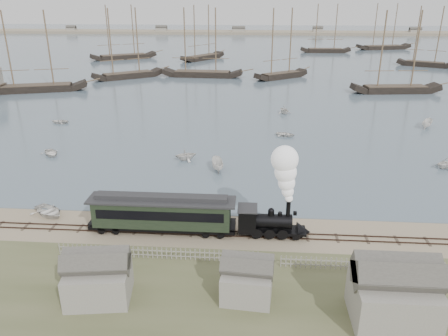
{
  "coord_description": "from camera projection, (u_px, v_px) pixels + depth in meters",
  "views": [
    {
      "loc": [
        2.33,
        -41.56,
        23.16
      ],
      "look_at": [
        -1.34,
        7.8,
        3.5
      ],
      "focal_mm": 35.0,
      "sensor_mm": 36.0,
      "label": 1
    }
  ],
  "objects": [
    {
      "name": "schooner_0",
      "position": [
        31.0,
        51.0,
        108.71
      ],
      "size": [
        25.41,
        12.99,
        20.0
      ],
      "primitive_type": null,
      "rotation": [
        0.0,
        0.0,
        0.31
      ],
      "color": "black",
      "rests_on": "harbor_water"
    },
    {
      "name": "rowboat_5",
      "position": [
        427.0,
        124.0,
        81.31
      ],
      "size": [
        4.16,
        3.4,
        1.54
      ],
      "primitive_type": "imported",
      "rotation": [
        0.0,
        0.0,
        2.57
      ],
      "color": "silver",
      "rests_on": "harbor_water"
    },
    {
      "name": "schooner_7",
      "position": [
        202.0,
        32.0,
        163.79
      ],
      "size": [
        15.87,
        19.91,
        20.0
      ],
      "primitive_type": null,
      "rotation": [
        0.0,
        0.0,
        0.96
      ],
      "color": "black",
      "rests_on": "harbor_water"
    },
    {
      "name": "rowboat_1",
      "position": [
        186.0,
        155.0,
        65.3
      ],
      "size": [
        3.9,
        4.13,
        1.73
      ],
      "primitive_type": "imported",
      "rotation": [
        0.0,
        0.0,
        1.98
      ],
      "color": "silver",
      "rests_on": "harbor_water"
    },
    {
      "name": "shed_left",
      "position": [
        100.0,
        298.0,
        35.87
      ],
      "size": [
        5.0,
        4.0,
        4.1
      ],
      "primitive_type": null,
      "color": "gray",
      "rests_on": "ground"
    },
    {
      "name": "picket_fence_east",
      "position": [
        364.0,
        270.0,
        39.42
      ],
      "size": [
        15.0,
        0.1,
        1.2
      ],
      "primitive_type": null,
      "color": "gray",
      "rests_on": "ground"
    },
    {
      "name": "far_spit",
      "position": [
        254.0,
        34.0,
        278.93
      ],
      "size": [
        500.0,
        20.0,
        1.8
      ],
      "primitive_type": "cube",
      "color": "tan",
      "rests_on": "ground"
    },
    {
      "name": "locomotive",
      "position": [
        281.0,
        198.0,
        43.44
      ],
      "size": [
        7.48,
        2.79,
        9.33
      ],
      "color": "black",
      "rests_on": "ground"
    },
    {
      "name": "harbor_water",
      "position": [
        252.0,
        48.0,
        204.78
      ],
      "size": [
        600.0,
        336.0,
        0.06
      ],
      "primitive_type": "cube",
      "color": "#4D5E6E",
      "rests_on": "ground"
    },
    {
      "name": "rowboat_4",
      "position": [
        445.0,
        163.0,
        62.26
      ],
      "size": [
        3.71,
        3.88,
        1.58
      ],
      "primitive_type": "imported",
      "rotation": [
        0.0,
        0.0,
        5.21
      ],
      "color": "silver",
      "rests_on": "harbor_water"
    },
    {
      "name": "rowboat_6",
      "position": [
        60.0,
        121.0,
        84.39
      ],
      "size": [
        2.69,
        3.55,
        0.69
      ],
      "primitive_type": "imported",
      "rotation": [
        0.0,
        0.0,
        4.62
      ],
      "color": "silver",
      "rests_on": "harbor_water"
    },
    {
      "name": "schooner_8",
      "position": [
        327.0,
        28.0,
        184.48
      ],
      "size": [
        21.04,
        5.25,
        20.0
      ],
      "primitive_type": null,
      "rotation": [
        0.0,
        0.0,
        0.02
      ],
      "color": "black",
      "rests_on": "harbor_water"
    },
    {
      "name": "rowboat_3",
      "position": [
        285.0,
        134.0,
        76.59
      ],
      "size": [
        3.23,
        3.87,
        0.69
      ],
      "primitive_type": "imported",
      "rotation": [
        0.0,
        0.0,
        1.28
      ],
      "color": "silver",
      "rests_on": "harbor_water"
    },
    {
      "name": "schooner_2",
      "position": [
        202.0,
        43.0,
        128.8
      ],
      "size": [
        24.36,
        6.91,
        20.0
      ],
      "primitive_type": null,
      "rotation": [
        0.0,
        0.0,
        -0.06
      ],
      "color": "black",
      "rests_on": "harbor_water"
    },
    {
      "name": "shed_right",
      "position": [
        390.0,
        320.0,
        33.36
      ],
      "size": [
        6.0,
        5.0,
        5.1
      ],
      "primitive_type": null,
      "color": "gray",
      "rests_on": "ground"
    },
    {
      "name": "rowboat_2",
      "position": [
        217.0,
        165.0,
        61.53
      ],
      "size": [
        4.25,
        2.3,
        1.56
      ],
      "primitive_type": "imported",
      "rotation": [
        0.0,
        0.0,
        3.35
      ],
      "color": "silver",
      "rests_on": "harbor_water"
    },
    {
      "name": "schooner_4",
      "position": [
        401.0,
        52.0,
        107.31
      ],
      "size": [
        22.72,
        7.7,
        20.0
      ],
      "primitive_type": null,
      "rotation": [
        0.0,
        0.0,
        0.12
      ],
      "color": "black",
      "rests_on": "harbor_water"
    },
    {
      "name": "schooner_3",
      "position": [
        283.0,
        44.0,
        126.16
      ],
      "size": [
        16.67,
        14.18,
        20.0
      ],
      "primitive_type": null,
      "rotation": [
        0.0,
        0.0,
        0.66
      ],
      "color": "black",
      "rests_on": "harbor_water"
    },
    {
      "name": "ground",
      "position": [
        231.0,
        225.0,
        47.23
      ],
      "size": [
        600.0,
        600.0,
        0.0
      ],
      "primitive_type": "plane",
      "color": "tan",
      "rests_on": "ground"
    },
    {
      "name": "shed_mid",
      "position": [
        247.0,
        297.0,
        35.97
      ],
      "size": [
        4.0,
        3.5,
        3.6
      ],
      "primitive_type": null,
      "color": "gray",
      "rests_on": "ground"
    },
    {
      "name": "rowboat_7",
      "position": [
        284.0,
        110.0,
        90.92
      ],
      "size": [
        4.12,
        3.91,
        1.71
      ],
      "primitive_type": "imported",
      "rotation": [
        0.0,
        0.0,
        0.43
      ],
      "color": "silver",
      "rests_on": "harbor_water"
    },
    {
      "name": "picket_fence_west",
      "position": [
        158.0,
        259.0,
        41.19
      ],
      "size": [
        19.0,
        0.1,
        1.2
      ],
      "primitive_type": null,
      "color": "gray",
      "rests_on": "ground"
    },
    {
      "name": "rowboat_0",
      "position": [
        51.0,
        153.0,
        67.4
      ],
      "size": [
        4.54,
        4.36,
        0.77
      ],
      "primitive_type": "imported",
      "rotation": [
        0.0,
        0.0,
        0.67
      ],
      "color": "silver",
      "rests_on": "harbor_water"
    },
    {
      "name": "rail_track",
      "position": [
        230.0,
        234.0,
        45.36
      ],
      "size": [
        120.0,
        1.8,
        0.16
      ],
      "color": "#33231B",
      "rests_on": "ground"
    },
    {
      "name": "passenger_coach",
      "position": [
        162.0,
        212.0,
        45.01
      ],
      "size": [
        15.17,
        2.93,
        3.68
      ],
      "color": "black",
      "rests_on": "ground"
    },
    {
      "name": "beached_dinghy",
      "position": [
        49.0,
        211.0,
        49.22
      ],
      "size": [
        5.03,
        5.35,
        0.9
      ],
      "primitive_type": "imported",
      "rotation": [
        0.0,
        0.0,
        0.97
      ],
      "color": "silver",
      "rests_on": "ground"
    },
    {
      "name": "schooner_6",
      "position": [
        122.0,
        32.0,
        165.47
      ],
      "size": [
        24.56,
        17.34,
        20.0
      ],
      "primitive_type": null,
      "rotation": [
        0.0,
        0.0,
        0.52
      ],
      "color": "black",
      "rests_on": "harbor_water"
    },
    {
      "name": "schooner_5",
      "position": [
        429.0,
        37.0,
        147.75
      ],
      "size": [
        17.96,
        11.81,
        20.0
      ],
      "primitive_type": null,
      "rotation": [
        0.0,
        0.0,
        -0.47
      ],
      "color": "black",
      "rests_on": "harbor_water"
    },
    {
      "name": "schooner_9",
      "position": [
        386.0,
        26.0,
        195.75
      ],
      "size": [
        25.59,
        11.89,
        20.0
      ],
      "primitive_type": null,
      "rotation": [
        0.0,
        0.0,
        0.26
      ],
      "color": "black",
      "rests_on": "harbor_water"
    },
    {
      "name": "schooner_1",
      "position": [
        126.0,
        44.0,
        126.49
      ],
      "size": [
        19.87,
        16.09,
        20.0
      ],
      "primitive_type": null,
      "rotation": [
        0.0,
        0.0,
        0.62
      ],
      "color": "black",
      "rests_on": "harbor_water"
    }
  ]
}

